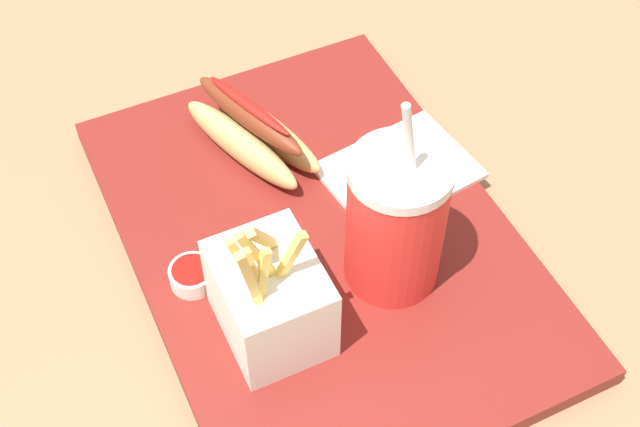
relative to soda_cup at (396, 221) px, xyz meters
The scene contains 7 objects.
ground_plane 0.12m from the soda_cup, 147.89° to the right, with size 2.40×2.40×0.02m, color #8C6B4C.
food_tray 0.11m from the soda_cup, 147.89° to the right, with size 0.47×0.33×0.02m, color maroon.
soda_cup is the anchor object (origin of this frame).
fries_basket 0.12m from the soda_cup, 85.44° to the right, with size 0.10×0.08×0.15m.
hot_dog_1 0.20m from the soda_cup, 163.69° to the right, with size 0.17×0.10×0.06m.
ketchup_cup_1 0.18m from the soda_cup, 111.04° to the right, with size 0.04×0.04×0.02m.
napkin_stack 0.13m from the soda_cup, 147.82° to the left, with size 0.10×0.14×0.01m, color white.
Camera 1 is at (0.44, -0.21, 0.65)m, focal length 48.82 mm.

